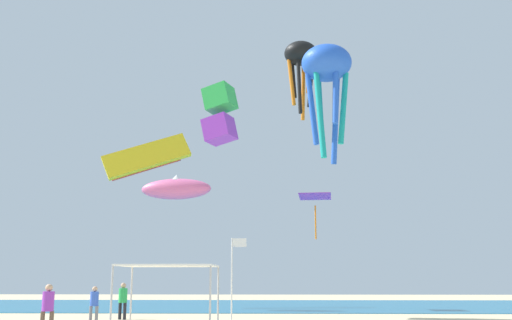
% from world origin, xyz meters
% --- Properties ---
extents(ocean_strip, '(110.00, 20.90, 0.03)m').
position_xyz_m(ocean_strip, '(0.00, 25.02, 0.01)').
color(ocean_strip, '#1E6B93').
rests_on(ocean_strip, ground).
extents(canopy_tent, '(3.38, 2.85, 2.46)m').
position_xyz_m(canopy_tent, '(-4.33, 1.37, 2.34)').
color(canopy_tent, '#B2B2B7').
rests_on(canopy_tent, ground).
extents(person_near_tent, '(0.43, 0.39, 1.62)m').
position_xyz_m(person_near_tent, '(-8.80, 7.47, 0.95)').
color(person_near_tent, slate).
rests_on(person_near_tent, ground).
extents(person_leftmost, '(0.43, 0.42, 1.76)m').
position_xyz_m(person_leftmost, '(-8.00, 9.52, 1.03)').
color(person_leftmost, black).
rests_on(person_leftmost, ground).
extents(person_rightmost, '(0.47, 0.42, 1.77)m').
position_xyz_m(person_rightmost, '(-8.78, 1.75, 1.04)').
color(person_rightmost, brown).
rests_on(person_rightmost, ground).
extents(banner_flag, '(0.61, 0.06, 3.56)m').
position_xyz_m(banner_flag, '(-2.16, 3.77, 2.15)').
color(banner_flag, silver).
rests_on(banner_flag, ground).
extents(kite_octopus_black, '(3.87, 3.87, 6.46)m').
position_xyz_m(kite_octopus_black, '(1.78, 26.43, 20.02)').
color(kite_octopus_black, black).
extents(kite_box_green, '(2.12, 1.97, 3.41)m').
position_xyz_m(kite_box_green, '(-3.58, 12.16, 11.13)').
color(kite_box_green, green).
extents(kite_inflatable_pink, '(4.93, 2.25, 1.93)m').
position_xyz_m(kite_inflatable_pink, '(-7.04, 18.60, 7.83)').
color(kite_inflatable_pink, pink).
extents(kite_diamond_purple, '(2.33, 2.33, 2.97)m').
position_xyz_m(kite_diamond_purple, '(2.23, 19.26, 7.21)').
color(kite_diamond_purple, purple).
extents(kite_parafoil_yellow, '(6.53, 2.68, 4.02)m').
position_xyz_m(kite_parafoil_yellow, '(-9.99, 22.70, 10.86)').
color(kite_parafoil_yellow, yellow).
extents(kite_octopus_blue, '(3.19, 3.19, 5.67)m').
position_xyz_m(kite_octopus_blue, '(2.03, 6.85, 11.81)').
color(kite_octopus_blue, blue).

